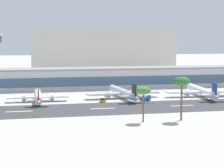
{
  "coord_description": "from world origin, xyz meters",
  "views": [
    {
      "loc": [
        -32.38,
        -183.09,
        32.01
      ],
      "look_at": [
        10.52,
        23.15,
        8.43
      ],
      "focal_mm": 61.92,
      "sensor_mm": 36.0,
      "label": 1
    }
  ],
  "objects": [
    {
      "name": "airliner_navy_tail_gate_2",
      "position": [
        63.05,
        20.66,
        3.22
      ],
      "size": [
        42.19,
        48.45,
        10.12
      ],
      "rotation": [
        0.0,
        0.0,
        1.48
      ],
      "color": "white",
      "rests_on": "ground_plane"
    },
    {
      "name": "service_box_truck_0",
      "position": [
        26.93,
        14.52,
        1.79
      ],
      "size": [
        5.76,
        6.1,
        3.25
      ],
      "rotation": [
        0.0,
        0.0,
        5.43
      ],
      "color": "#23569E",
      "rests_on": "ground_plane"
    },
    {
      "name": "airliner_black_tail_gate_1",
      "position": [
        17.46,
        24.57,
        3.17
      ],
      "size": [
        42.01,
        47.68,
        9.95
      ],
      "rotation": [
        0.0,
        0.0,
        1.65
      ],
      "color": "silver",
      "rests_on": "ground_plane"
    },
    {
      "name": "ground_plane",
      "position": [
        0.0,
        0.0,
        0.0
      ],
      "size": [
        1400.0,
        1400.0,
        0.0
      ],
      "primitive_type": "plane",
      "color": "#B2AFA8"
    },
    {
      "name": "airliner_red_tail_gate_0",
      "position": [
        -29.59,
        21.67,
        2.83
      ],
      "size": [
        31.87,
        42.42,
        8.86
      ],
      "rotation": [
        0.0,
        0.0,
        1.57
      ],
      "color": "white",
      "rests_on": "ground_plane"
    },
    {
      "name": "terminal_building",
      "position": [
        19.41,
        73.95,
        6.98
      ],
      "size": [
        211.88,
        23.3,
        13.95
      ],
      "color": "#B7BABC",
      "rests_on": "ground_plane"
    },
    {
      "name": "runway_strip",
      "position": [
        0.0,
        -5.25,
        0.04
      ],
      "size": [
        800.0,
        33.97,
        0.08
      ],
      "primitive_type": "cube",
      "color": "#38383A",
      "rests_on": "ground_plane"
    },
    {
      "name": "runway_centreline_dash_5",
      "position": [
        40.01,
        -5.25,
        0.09
      ],
      "size": [
        12.0,
        1.2,
        0.01
      ],
      "primitive_type": "cube",
      "color": "white",
      "rests_on": "runway_strip"
    },
    {
      "name": "palm_tree_0",
      "position": [
        26.36,
        -38.31,
        15.45
      ],
      "size": [
        6.47,
        6.47,
        17.74
      ],
      "color": "brown",
      "rests_on": "ground_plane"
    },
    {
      "name": "runway_centreline_dash_3",
      "position": [
        -38.55,
        -5.25,
        0.09
      ],
      "size": [
        12.0,
        1.2,
        0.01
      ],
      "primitive_type": "cube",
      "color": "white",
      "rests_on": "runway_strip"
    },
    {
      "name": "runway_centreline_dash_4",
      "position": [
        0.04,
        -5.25,
        0.09
      ],
      "size": [
        12.0,
        1.2,
        0.01
      ],
      "primitive_type": "cube",
      "color": "white",
      "rests_on": "runway_strip"
    },
    {
      "name": "service_baggage_tug_1",
      "position": [
        3.41,
        13.35,
        1.05
      ],
      "size": [
        3.56,
        2.74,
        2.2
      ],
      "rotation": [
        0.0,
        0.0,
        0.35
      ],
      "color": "gold",
      "rests_on": "ground_plane"
    },
    {
      "name": "distant_hotel_block",
      "position": [
        31.95,
        164.82,
        20.63
      ],
      "size": [
        129.67,
        29.95,
        41.26
      ],
      "primitive_type": "cube",
      "color": "beige",
      "rests_on": "ground_plane"
    },
    {
      "name": "palm_tree_1",
      "position": [
        10.36,
        -38.36,
        12.37
      ],
      "size": [
        5.89,
        5.89,
        14.26
      ],
      "color": "brown",
      "rests_on": "ground_plane"
    }
  ]
}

